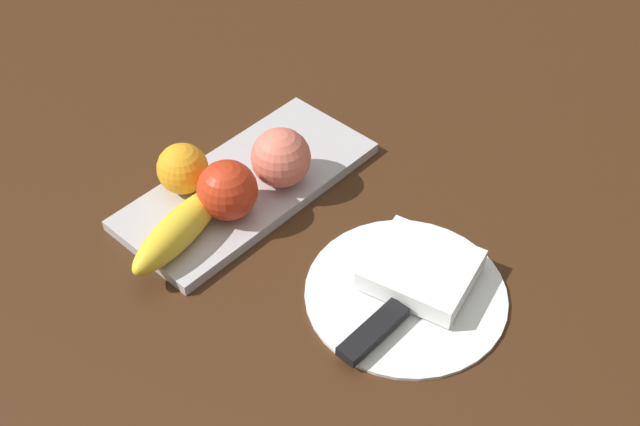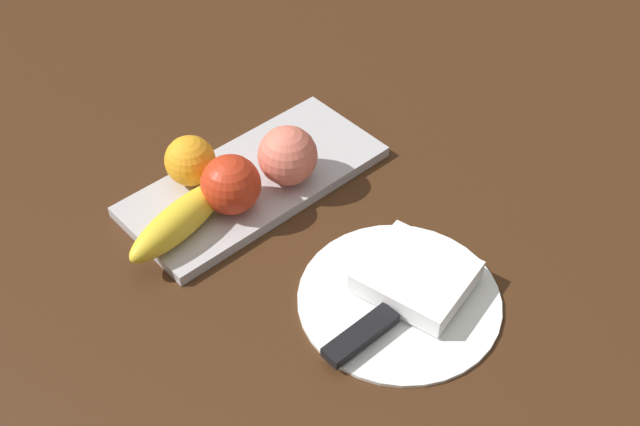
{
  "view_description": "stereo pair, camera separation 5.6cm",
  "coord_description": "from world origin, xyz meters",
  "px_view_note": "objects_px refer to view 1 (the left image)",
  "views": [
    {
      "loc": [
        -0.46,
        -0.52,
        0.67
      ],
      "look_at": [
        -0.0,
        -0.09,
        0.04
      ],
      "focal_mm": 44.12,
      "sensor_mm": 36.0,
      "label": 1
    },
    {
      "loc": [
        -0.42,
        -0.56,
        0.67
      ],
      "look_at": [
        -0.0,
        -0.09,
        0.04
      ],
      "focal_mm": 44.12,
      "sensor_mm": 36.0,
      "label": 2
    }
  ],
  "objects_px": {
    "orange_near_apple": "(183,169)",
    "dinner_plate": "(404,294)",
    "apple": "(227,190)",
    "peach": "(283,159)",
    "banana": "(178,230)",
    "knife": "(383,323)",
    "fruit_tray": "(246,186)",
    "folded_napkin": "(421,269)"
  },
  "relations": [
    {
      "from": "folded_napkin",
      "to": "knife",
      "type": "relative_size",
      "value": 0.62
    },
    {
      "from": "peach",
      "to": "orange_near_apple",
      "type": "bearing_deg",
      "value": 137.9
    },
    {
      "from": "peach",
      "to": "folded_napkin",
      "type": "relative_size",
      "value": 0.65
    },
    {
      "from": "fruit_tray",
      "to": "dinner_plate",
      "type": "bearing_deg",
      "value": -90.0
    },
    {
      "from": "fruit_tray",
      "to": "peach",
      "type": "height_order",
      "value": "peach"
    },
    {
      "from": "orange_near_apple",
      "to": "fruit_tray",
      "type": "bearing_deg",
      "value": -39.13
    },
    {
      "from": "apple",
      "to": "orange_near_apple",
      "type": "relative_size",
      "value": 1.15
    },
    {
      "from": "fruit_tray",
      "to": "banana",
      "type": "height_order",
      "value": "banana"
    },
    {
      "from": "folded_napkin",
      "to": "knife",
      "type": "distance_m",
      "value": 0.08
    },
    {
      "from": "fruit_tray",
      "to": "knife",
      "type": "bearing_deg",
      "value": -101.35
    },
    {
      "from": "folded_napkin",
      "to": "knife",
      "type": "height_order",
      "value": "folded_napkin"
    },
    {
      "from": "fruit_tray",
      "to": "orange_near_apple",
      "type": "bearing_deg",
      "value": 140.87
    },
    {
      "from": "knife",
      "to": "peach",
      "type": "bearing_deg",
      "value": 69.8
    },
    {
      "from": "orange_near_apple",
      "to": "dinner_plate",
      "type": "distance_m",
      "value": 0.3
    },
    {
      "from": "knife",
      "to": "apple",
      "type": "bearing_deg",
      "value": 89.52
    },
    {
      "from": "orange_near_apple",
      "to": "dinner_plate",
      "type": "xyz_separation_m",
      "value": [
        0.06,
        -0.3,
        -0.04
      ]
    },
    {
      "from": "banana",
      "to": "knife",
      "type": "relative_size",
      "value": 0.84
    },
    {
      "from": "banana",
      "to": "knife",
      "type": "xyz_separation_m",
      "value": [
        0.07,
        -0.24,
        -0.02
      ]
    },
    {
      "from": "fruit_tray",
      "to": "banana",
      "type": "distance_m",
      "value": 0.12
    },
    {
      "from": "apple",
      "to": "knife",
      "type": "relative_size",
      "value": 0.4
    },
    {
      "from": "dinner_plate",
      "to": "apple",
      "type": "bearing_deg",
      "value": 102.33
    },
    {
      "from": "fruit_tray",
      "to": "orange_near_apple",
      "type": "height_order",
      "value": "orange_near_apple"
    },
    {
      "from": "peach",
      "to": "knife",
      "type": "height_order",
      "value": "peach"
    },
    {
      "from": "banana",
      "to": "dinner_plate",
      "type": "bearing_deg",
      "value": -74.16
    },
    {
      "from": "fruit_tray",
      "to": "peach",
      "type": "xyz_separation_m",
      "value": [
        0.03,
        -0.03,
        0.04
      ]
    },
    {
      "from": "peach",
      "to": "knife",
      "type": "bearing_deg",
      "value": -110.55
    },
    {
      "from": "banana",
      "to": "knife",
      "type": "bearing_deg",
      "value": -86.14
    },
    {
      "from": "peach",
      "to": "fruit_tray",
      "type": "bearing_deg",
      "value": 133.33
    },
    {
      "from": "dinner_plate",
      "to": "folded_napkin",
      "type": "relative_size",
      "value": 1.98
    },
    {
      "from": "peach",
      "to": "dinner_plate",
      "type": "height_order",
      "value": "peach"
    },
    {
      "from": "peach",
      "to": "folded_napkin",
      "type": "height_order",
      "value": "peach"
    },
    {
      "from": "banana",
      "to": "folded_napkin",
      "type": "xyz_separation_m",
      "value": [
        0.15,
        -0.23,
        -0.01
      ]
    },
    {
      "from": "peach",
      "to": "folded_napkin",
      "type": "distance_m",
      "value": 0.22
    },
    {
      "from": "fruit_tray",
      "to": "folded_napkin",
      "type": "xyz_separation_m",
      "value": [
        0.03,
        -0.25,
        0.01
      ]
    },
    {
      "from": "peach",
      "to": "banana",
      "type": "bearing_deg",
      "value": 174.29
    },
    {
      "from": "banana",
      "to": "orange_near_apple",
      "type": "height_order",
      "value": "orange_near_apple"
    },
    {
      "from": "banana",
      "to": "folded_napkin",
      "type": "relative_size",
      "value": 1.36
    },
    {
      "from": "fruit_tray",
      "to": "dinner_plate",
      "type": "relative_size",
      "value": 1.48
    },
    {
      "from": "apple",
      "to": "peach",
      "type": "height_order",
      "value": "peach"
    },
    {
      "from": "orange_near_apple",
      "to": "knife",
      "type": "distance_m",
      "value": 0.31
    },
    {
      "from": "fruit_tray",
      "to": "knife",
      "type": "height_order",
      "value": "knife"
    },
    {
      "from": "apple",
      "to": "dinner_plate",
      "type": "relative_size",
      "value": 0.32
    }
  ]
}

